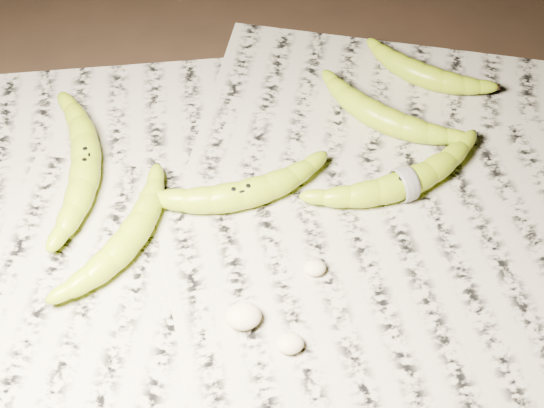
{
  "coord_description": "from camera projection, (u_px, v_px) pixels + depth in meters",
  "views": [
    {
      "loc": [
        -0.04,
        -0.5,
        0.72
      ],
      "look_at": [
        0.01,
        0.01,
        0.05
      ],
      "focal_mm": 50.0,
      "sensor_mm": 36.0,
      "label": 1
    }
  ],
  "objects": [
    {
      "name": "ground",
      "position": [
        269.0,
        239.0,
        0.88
      ],
      "size": [
        3.0,
        3.0,
        0.0
      ],
      "primitive_type": "plane",
      "color": "black",
      "rests_on": "ground"
    },
    {
      "name": "banana_upper_a",
      "position": [
        381.0,
        116.0,
        0.97
      ],
      "size": [
        0.18,
        0.16,
        0.04
      ],
      "primitive_type": null,
      "rotation": [
        0.0,
        0.0,
        -0.69
      ],
      "color": "#BBDA1B",
      "rests_on": "newspaper_patch"
    },
    {
      "name": "banana_left_a",
      "position": [
        85.0,
        162.0,
        0.92
      ],
      "size": [
        0.07,
        0.22,
        0.04
      ],
      "primitive_type": null,
      "rotation": [
        0.0,
        0.0,
        1.6
      ],
      "color": "#BBDA1B",
      "rests_on": "newspaper_patch"
    },
    {
      "name": "measuring_tape",
      "position": [
        405.0,
        182.0,
        0.9
      ],
      "size": [
        0.02,
        0.04,
        0.04
      ],
      "primitive_type": "torus",
      "rotation": [
        0.0,
        1.57,
        0.35
      ],
      "color": "white",
      "rests_on": "newspaper_patch"
    },
    {
      "name": "banana_center",
      "position": [
        241.0,
        193.0,
        0.89
      ],
      "size": [
        0.2,
        0.1,
        0.04
      ],
      "primitive_type": null,
      "rotation": [
        0.0,
        0.0,
        0.2
      ],
      "color": "#BBDA1B",
      "rests_on": "newspaper_patch"
    },
    {
      "name": "banana_taped",
      "position": [
        405.0,
        182.0,
        0.9
      ],
      "size": [
        0.22,
        0.13,
        0.04
      ],
      "primitive_type": null,
      "rotation": [
        0.0,
        0.0,
        0.35
      ],
      "color": "#BBDA1B",
      "rests_on": "newspaper_patch"
    },
    {
      "name": "flesh_chunk_c",
      "position": [
        315.0,
        266.0,
        0.84
      ],
      "size": [
        0.03,
        0.02,
        0.01
      ],
      "primitive_type": "ellipsoid",
      "color": "beige",
      "rests_on": "newspaper_patch"
    },
    {
      "name": "banana_upper_b",
      "position": [
        423.0,
        73.0,
        1.02
      ],
      "size": [
        0.16,
        0.13,
        0.03
      ],
      "primitive_type": null,
      "rotation": [
        0.0,
        0.0,
        -0.61
      ],
      "color": "#BBDA1B",
      "rests_on": "newspaper_patch"
    },
    {
      "name": "flesh_chunk_a",
      "position": [
        243.0,
        314.0,
        0.8
      ],
      "size": [
        0.04,
        0.03,
        0.02
      ],
      "primitive_type": "ellipsoid",
      "color": "beige",
      "rests_on": "newspaper_patch"
    },
    {
      "name": "flesh_chunk_b",
      "position": [
        290.0,
        342.0,
        0.78
      ],
      "size": [
        0.03,
        0.02,
        0.02
      ],
      "primitive_type": "ellipsoid",
      "color": "beige",
      "rests_on": "newspaper_patch"
    },
    {
      "name": "newspaper_patch",
      "position": [
        274.0,
        213.0,
        0.9
      ],
      "size": [
        0.9,
        0.7,
        0.01
      ],
      "primitive_type": "cube",
      "color": "#ACA693",
      "rests_on": "ground"
    },
    {
      "name": "banana_left_b",
      "position": [
        128.0,
        238.0,
        0.85
      ],
      "size": [
        0.15,
        0.18,
        0.04
      ],
      "primitive_type": null,
      "rotation": [
        0.0,
        0.0,
        1.0
      ],
      "color": "#BBDA1B",
      "rests_on": "newspaper_patch"
    }
  ]
}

